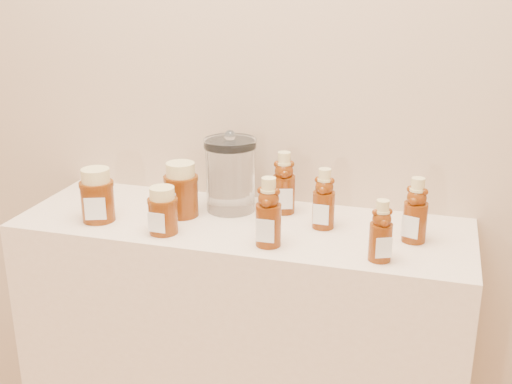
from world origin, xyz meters
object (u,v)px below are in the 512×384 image
(bear_bottle_back_left, at_px, (284,179))
(glass_canister, at_px, (230,172))
(display_table, at_px, (242,367))
(bear_bottle_front_left, at_px, (269,208))
(honey_jar_left, at_px, (97,195))

(bear_bottle_back_left, height_order, glass_canister, glass_canister)
(display_table, distance_m, bear_bottle_front_left, 0.57)
(display_table, distance_m, glass_canister, 0.57)
(bear_bottle_front_left, distance_m, glass_canister, 0.26)
(bear_bottle_back_left, relative_size, honey_jar_left, 1.35)
(bear_bottle_back_left, bearing_deg, glass_canister, 170.11)
(bear_bottle_front_left, bearing_deg, honey_jar_left, 175.35)
(bear_bottle_front_left, bearing_deg, bear_bottle_back_left, 93.62)
(bear_bottle_front_left, height_order, honey_jar_left, bear_bottle_front_left)
(bear_bottle_back_left, bearing_deg, display_table, -148.49)
(bear_bottle_back_left, xyz_separation_m, glass_canister, (-0.15, -0.02, 0.01))
(display_table, distance_m, bear_bottle_back_left, 0.56)
(honey_jar_left, bearing_deg, display_table, -6.48)
(display_table, relative_size, bear_bottle_front_left, 6.18)
(display_table, xyz_separation_m, bear_bottle_front_left, (0.11, -0.12, 0.55))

